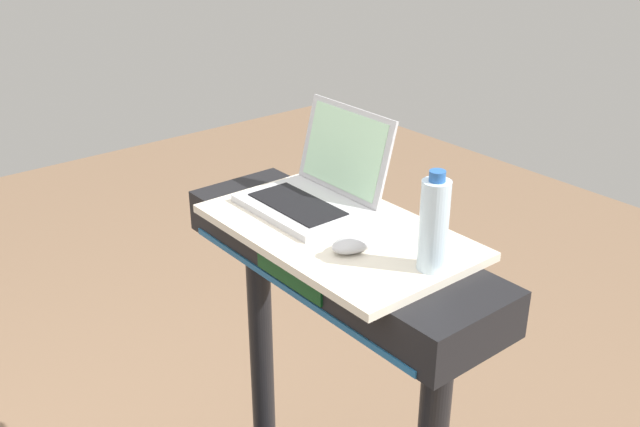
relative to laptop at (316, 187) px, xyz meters
The scene contains 4 objects.
desk_board 0.15m from the laptop, 18.74° to the right, with size 0.65×0.39×0.02m, color beige.
laptop is the anchor object (origin of this frame).
computer_mouse 0.26m from the laptop, 21.30° to the right, with size 0.06×0.10×0.03m, color #B2B2B7.
water_bottle 0.41m from the laptop, ahead, with size 0.06×0.06×0.22m.
Camera 1 is at (1.17, -0.30, 1.94)m, focal length 40.85 mm.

